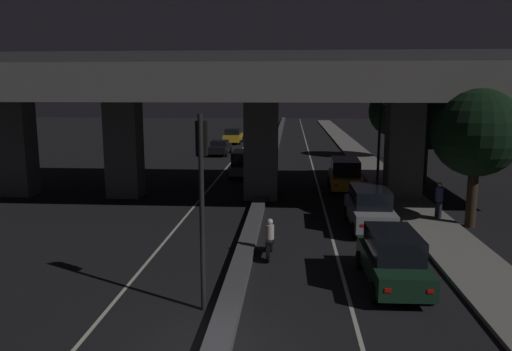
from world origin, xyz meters
name	(u,v)px	position (x,y,z in m)	size (l,w,h in m)	color
ground_plane	(218,351)	(0.00, 0.00, 0.00)	(200.00, 200.00, 0.00)	black
lane_line_left_inner	(236,157)	(-3.48, 35.00, 0.00)	(0.12, 126.00, 0.00)	beige
lane_line_right_inner	(310,158)	(3.48, 35.00, 0.00)	(0.12, 126.00, 0.00)	beige
median_divider	(273,156)	(0.00, 35.00, 0.15)	(0.68, 126.00, 0.31)	#4C4C51
sidewalk_right	(374,169)	(8.18, 28.00, 0.07)	(2.50, 126.00, 0.14)	gray
elevated_overpass	(256,89)	(-0.29, 17.16, 6.26)	(35.90, 11.44, 8.34)	#5B5956
traffic_light_left_of_median	(202,179)	(-0.74, 2.35, 3.78)	(0.30, 0.49, 5.57)	black
street_lamp	(375,111)	(7.20, 22.53, 4.83)	(2.42, 0.32, 8.17)	#2D2D30
car_dark_green_lead	(393,258)	(4.98, 4.52, 0.90)	(1.89, 4.37, 1.76)	black
car_silver_second	(369,208)	(5.25, 11.20, 0.96)	(1.90, 4.64, 1.88)	gray
car_taxi_yellow_third	(345,174)	(5.10, 20.20, 1.00)	(2.18, 4.60, 1.92)	gold
car_silver_lead_oncoming	(244,163)	(-1.68, 24.54, 0.98)	(1.98, 4.08, 1.85)	gray
car_black_second_oncoming	(220,147)	(-5.17, 36.42, 0.72)	(1.99, 4.44, 1.40)	black
car_taxi_yellow_third_oncoming	(233,136)	(-5.11, 47.05, 0.90)	(2.08, 4.75, 1.73)	gold
motorcycle_black_filtering_near	(270,241)	(0.94, 6.97, 0.62)	(0.34, 1.89, 1.47)	black
pedestrian_on_sidewalk	(439,200)	(8.77, 12.79, 1.00)	(0.37, 0.37, 1.72)	black
roadside_tree_kerbside_near	(477,133)	(9.90, 11.75, 4.31)	(3.93, 3.93, 6.31)	#2D2116
roadside_tree_kerbside_mid	(428,116)	(10.59, 22.47, 4.50)	(4.44, 4.44, 6.73)	#2D2116
roadside_tree_kerbside_far	(394,111)	(10.87, 34.84, 4.28)	(4.50, 4.50, 6.55)	#38281C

